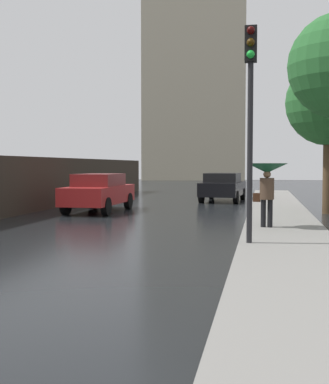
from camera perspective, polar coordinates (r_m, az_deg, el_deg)
name	(u,v)px	position (r m, az deg, el deg)	size (l,w,h in m)	color
sidewalk_strip	(323,348)	(5.30, 17.49, -16.45)	(2.20, 60.00, 0.14)	gray
car_black_near_kerb	(223,187)	(25.80, 6.62, 0.62)	(2.16, 4.34, 1.44)	black
car_red_mid_road	(99,192)	(20.06, -7.42, 0.05)	(1.84, 4.46, 1.50)	maroon
pedestrian_with_umbrella_near	(267,176)	(13.99, 11.51, 1.83)	(1.10, 1.10, 1.74)	black
traffic_light	(250,95)	(11.16, 9.69, 10.79)	(0.26, 0.39, 4.65)	black
street_tree_mid	(329,103)	(20.04, 18.12, 9.51)	(3.22, 3.22, 5.79)	#4C3823
distant_tower	(193,65)	(64.53, 3.29, 14.11)	(13.03, 7.67, 31.93)	#B2A88E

